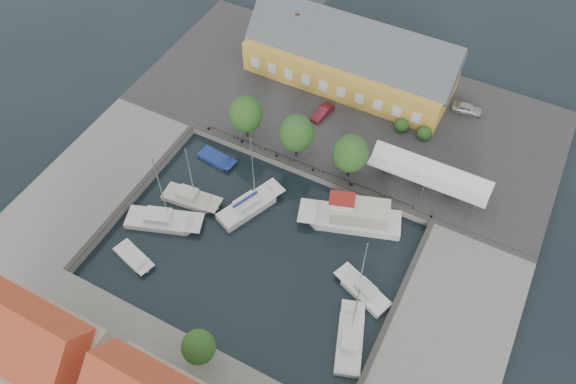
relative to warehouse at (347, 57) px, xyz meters
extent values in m
plane|color=black|center=(2.60, -28.36, -4.43)|extent=(140.00, 140.00, 0.00)
cube|color=#2D2D30|center=(2.60, -5.36, -3.93)|extent=(56.00, 26.00, 1.00)
cube|color=slate|center=(-19.40, -30.36, -3.93)|extent=(12.00, 24.00, 1.00)
cube|color=slate|center=(24.60, -30.36, -3.93)|extent=(12.00, 24.00, 1.00)
cube|color=#383533|center=(2.60, -18.06, -3.37)|extent=(56.00, 0.60, 0.12)
cube|color=#383533|center=(-13.70, -30.36, -3.37)|extent=(0.60, 24.00, 0.12)
cube|color=#383533|center=(18.90, -30.36, -3.37)|extent=(0.60, 24.00, 0.12)
cylinder|color=black|center=(-11.40, -17.76, -3.23)|extent=(0.24, 0.24, 0.40)
cylinder|color=black|center=(-6.40, -17.76, -3.23)|extent=(0.24, 0.24, 0.40)
cylinder|color=black|center=(-1.40, -17.76, -3.23)|extent=(0.24, 0.24, 0.40)
cylinder|color=black|center=(3.60, -17.76, -3.23)|extent=(0.24, 0.24, 0.40)
cylinder|color=black|center=(8.60, -17.76, -3.23)|extent=(0.24, 0.24, 0.40)
cylinder|color=black|center=(13.60, -17.76, -3.23)|extent=(0.24, 0.24, 0.40)
cylinder|color=black|center=(18.60, -17.76, -3.23)|extent=(0.24, 0.24, 0.40)
cube|color=gold|center=(0.60, -0.36, -1.18)|extent=(28.00, 10.00, 4.50)
cube|color=#474C51|center=(0.60, -0.36, 2.32)|extent=(28.56, 7.60, 7.60)
cube|color=gold|center=(-9.40, 5.64, -1.68)|extent=(6.00, 6.00, 3.50)
cube|color=brown|center=(-7.40, -0.36, 4.17)|extent=(0.60, 0.60, 1.20)
cube|color=silver|center=(16.60, -13.86, -0.73)|extent=(14.00, 4.00, 0.25)
cylinder|color=silver|center=(10.60, -15.66, -2.08)|extent=(0.10, 0.10, 2.70)
cylinder|color=silver|center=(10.60, -12.06, -2.08)|extent=(0.10, 0.10, 2.70)
cylinder|color=silver|center=(16.60, -15.66, -2.08)|extent=(0.10, 0.10, 2.70)
cylinder|color=silver|center=(16.60, -12.06, -2.08)|extent=(0.10, 0.10, 2.70)
cylinder|color=silver|center=(22.60, -15.66, -2.08)|extent=(0.10, 0.10, 2.70)
cylinder|color=silver|center=(22.60, -12.06, -2.08)|extent=(0.10, 0.10, 2.70)
cylinder|color=black|center=(-6.40, -16.36, -2.38)|extent=(0.30, 0.30, 2.10)
ellipsoid|color=#1E4D1B|center=(-6.40, -16.36, 0.46)|extent=(4.20, 4.20, 4.83)
cylinder|color=black|center=(0.60, -16.36, -2.38)|extent=(0.30, 0.30, 2.10)
ellipsoid|color=#1E4D1B|center=(0.60, -16.36, 0.46)|extent=(4.20, 4.20, 4.83)
cylinder|color=black|center=(7.60, -16.36, -2.38)|extent=(0.30, 0.30, 2.10)
ellipsoid|color=#1E4D1B|center=(7.60, -16.36, 0.46)|extent=(4.20, 4.20, 4.83)
imported|color=#AEB2B6|center=(17.15, 0.83, -2.75)|extent=(4.13, 2.10, 1.35)
imported|color=maroon|center=(0.54, -8.57, -2.80)|extent=(1.99, 4.01, 1.26)
cube|color=white|center=(-1.02, -26.02, -4.28)|extent=(5.06, 7.39, 1.50)
cube|color=white|center=(-0.68, -25.22, -3.49)|extent=(5.50, 8.63, 0.08)
cube|color=white|center=(-0.95, -25.86, -3.03)|extent=(2.70, 3.24, 0.90)
cylinder|color=silver|center=(-0.48, -24.74, 1.67)|extent=(0.12, 0.12, 10.39)
cube|color=navy|center=(-1.02, -26.02, -2.28)|extent=(1.53, 3.28, 0.22)
cube|color=white|center=(11.32, -21.57, -4.33)|extent=(10.19, 6.42, 1.80)
cube|color=white|center=(10.19, -21.94, -3.39)|extent=(11.95, 6.88, 0.08)
cube|color=beige|center=(11.32, -21.57, -2.33)|extent=(7.19, 4.96, 2.20)
cube|color=white|center=(9.28, -22.24, -0.93)|extent=(3.11, 2.70, 1.20)
cube|color=maroon|center=(9.28, -22.24, -0.28)|extent=(3.37, 2.88, 0.10)
cube|color=white|center=(15.69, -29.74, -4.38)|extent=(5.81, 4.06, 1.30)
cube|color=white|center=(15.07, -29.49, -3.69)|extent=(6.78, 4.37, 0.08)
cube|color=beige|center=(15.57, -29.69, -3.23)|extent=(2.56, 2.20, 0.90)
cylinder|color=silver|center=(14.69, -29.34, 0.30)|extent=(0.12, 0.12, 8.05)
cube|color=white|center=(16.40, -35.65, -4.38)|extent=(4.40, 6.80, 1.30)
cube|color=white|center=(16.14, -34.90, -3.69)|extent=(4.71, 7.96, 0.08)
cube|color=white|center=(16.34, -35.50, -3.23)|extent=(2.43, 2.94, 0.90)
cylinder|color=silver|center=(15.99, -34.45, 0.69)|extent=(0.12, 0.12, 8.84)
cube|color=beige|center=(-8.01, -27.84, -4.38)|extent=(6.00, 3.11, 1.30)
cube|color=beige|center=(-7.29, -27.76, -3.69)|extent=(7.14, 3.14, 0.08)
cube|color=beige|center=(-7.86, -27.82, -3.23)|extent=(2.48, 1.94, 0.90)
cylinder|color=silver|center=(-6.86, -27.71, 0.59)|extent=(0.12, 0.12, 8.64)
cube|color=white|center=(-9.19, -32.13, -4.38)|extent=(7.79, 5.19, 1.30)
cube|color=white|center=(-8.34, -31.83, -3.69)|extent=(9.11, 5.57, 0.08)
cube|color=white|center=(-9.02, -32.07, -3.23)|extent=(3.39, 2.85, 0.90)
cylinder|color=silver|center=(-7.83, -31.65, 1.63)|extent=(0.12, 0.12, 10.72)
cube|color=white|center=(-9.03, -37.32, -4.38)|extent=(4.54, 3.03, 0.90)
cube|color=white|center=(-8.53, -37.47, -3.89)|extent=(5.32, 3.18, 0.08)
cube|color=navy|center=(-8.67, -20.89, -4.38)|extent=(4.28, 2.49, 0.80)
cube|color=navy|center=(-8.16, -20.95, -3.94)|extent=(5.08, 2.50, 0.08)
cube|color=#B9A68E|center=(-7.40, -51.36, 0.07)|extent=(11.00, 8.00, 7.00)
cube|color=#B55127|center=(-7.40, -51.36, 4.82)|extent=(11.33, 6.50, 6.50)
cube|color=brown|center=(-5.20, -51.36, 6.37)|extent=(0.60, 0.60, 0.80)
camera|label=1|loc=(21.23, -58.01, 48.84)|focal=35.00mm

